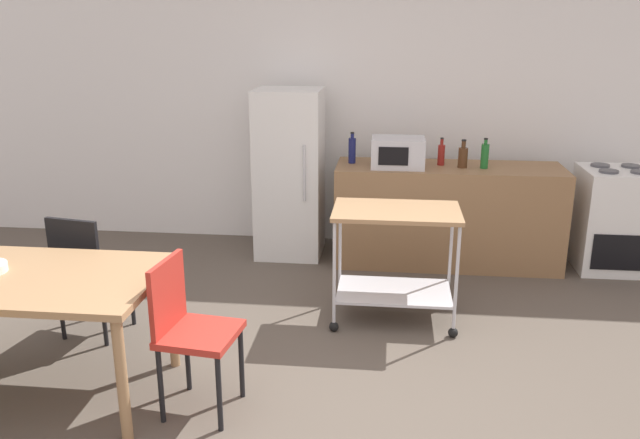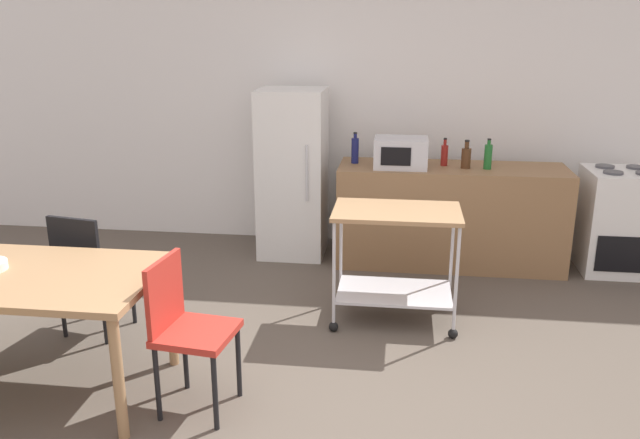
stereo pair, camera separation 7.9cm
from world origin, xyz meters
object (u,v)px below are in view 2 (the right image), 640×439
chair_red (185,324)px  bottle_hot_sauce (466,157)px  stove_oven (618,221)px  bottle_soda (355,150)px  chair_black (88,265)px  bottle_sparkling_water (444,154)px  microwave (401,153)px  refrigerator (293,173)px  kitchen_cart (396,247)px  bottle_olive_oil (488,156)px  dining_table (28,286)px

chair_red → bottle_hot_sauce: bottle_hot_sauce is taller
stove_oven → bottle_soda: 2.39m
chair_black → bottle_sparkling_water: 3.11m
microwave → bottle_hot_sauce: bearing=4.1°
refrigerator → bottle_soda: size_ratio=5.55×
bottle_hot_sauce → kitchen_cart: bearing=-115.2°
chair_black → bottle_olive_oil: (2.85, 1.71, 0.49)m
stove_oven → microwave: 2.00m
bottle_soda → microwave: (0.41, -0.13, 0.01)m
dining_table → bottle_soda: (1.68, 2.53, 0.35)m
chair_red → microwave: bearing=-17.7°
microwave → bottle_soda: bearing=162.7°
chair_red → dining_table: bearing=93.7°
stove_oven → bottle_soda: bearing=179.3°
stove_oven → microwave: size_ratio=2.00×
chair_red → bottle_soda: bearing=-8.6°
dining_table → bottle_hot_sauce: bottle_hot_sauce is taller
bottle_soda → dining_table: bearing=-123.6°
stove_oven → microwave: (-1.91, -0.10, 0.58)m
stove_oven → kitchen_cart: size_ratio=1.01×
bottle_soda → bottle_hot_sauce: bottle_soda is taller
bottle_soda → bottle_sparkling_water: 0.79m
dining_table → chair_black: bearing=90.9°
bottle_olive_oil → dining_table: bearing=-139.4°
bottle_soda → bottle_hot_sauce: (0.97, -0.09, -0.02)m
dining_table → refrigerator: (1.10, 2.58, 0.10)m
kitchen_cart → bottle_sparkling_water: bearing=73.2°
chair_black → kitchen_cart: size_ratio=0.98×
bottle_soda → bottle_olive_oil: size_ratio=1.06×
chair_black → refrigerator: 2.18m
stove_oven → kitchen_cart: bearing=-146.4°
dining_table → bottle_sparkling_water: 3.56m
dining_table → bottle_soda: bearing=56.4°
chair_black → microwave: size_ratio=1.93×
refrigerator → bottle_soda: 0.63m
microwave → bottle_sparkling_water: (0.38, 0.13, -0.03)m
chair_red → stove_oven: size_ratio=0.97×
chair_red → bottle_soda: 2.74m
kitchen_cart → bottle_sparkling_water: bottle_sparkling_water is taller
stove_oven → bottle_hot_sauce: size_ratio=3.73×
chair_black → microwave: microwave is taller
stove_oven → refrigerator: 2.92m
stove_oven → bottle_hot_sauce: bottle_hot_sauce is taller
chair_black → bottle_soda: (1.70, 1.81, 0.50)m
kitchen_cart → bottle_sparkling_water: (0.39, 1.30, 0.43)m
kitchen_cart → bottle_hot_sauce: bottle_hot_sauce is taller
microwave → bottle_sparkling_water: bearing=18.3°
dining_table → stove_oven: 4.73m
stove_oven → refrigerator: refrigerator is taller
chair_red → refrigerator: (0.15, 2.64, 0.26)m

